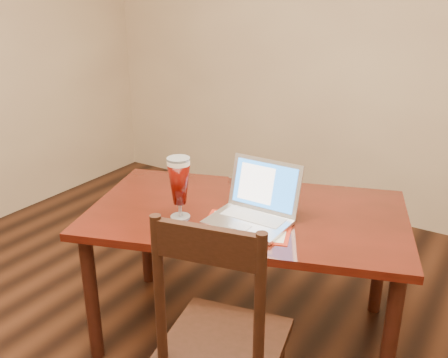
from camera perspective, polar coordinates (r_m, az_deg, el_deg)
The scene contains 2 objects.
dining_table at distance 2.45m, azimuth 2.35°, elevation -5.20°, with size 1.72×1.31×1.01m.
dining_chair at distance 1.97m, azimuth -0.28°, elevation -18.08°, with size 0.52×0.51×1.04m.
Camera 1 is at (1.18, -1.17, 1.74)m, focal length 40.00 mm.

